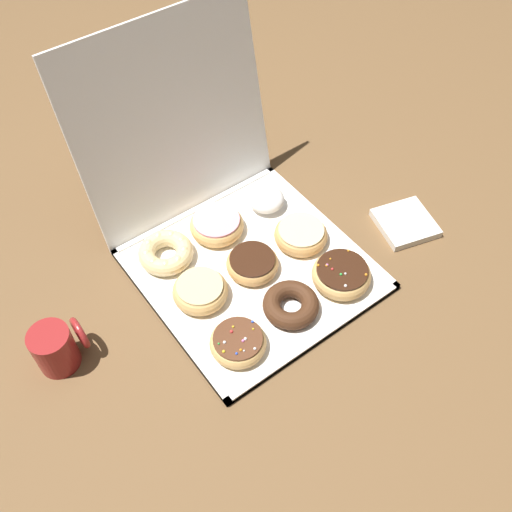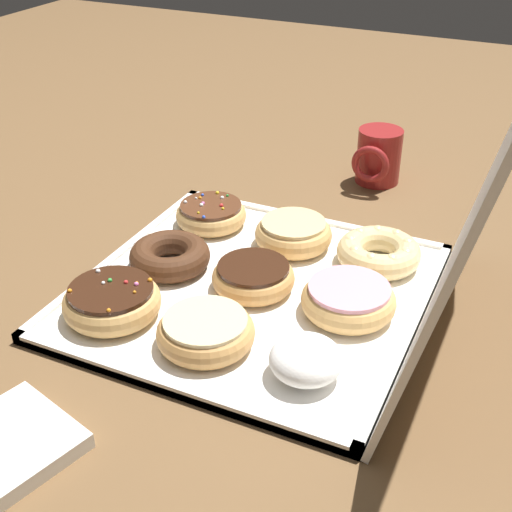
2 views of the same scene
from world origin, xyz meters
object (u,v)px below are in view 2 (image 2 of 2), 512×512
Objects in this scene: powdered_filled_donut_8 at (306,359)px; napkin_stack at (8,445)px; sprinkle_donut_2 at (112,301)px; glazed_ring_donut_5 at (204,331)px; chocolate_frosted_donut_4 at (255,277)px; sprinkle_donut_0 at (211,214)px; coffee_mug at (378,156)px; pink_frosted_donut_7 at (348,301)px; glazed_ring_donut_3 at (293,233)px; donut_box at (253,291)px; cruller_donut_6 at (379,252)px; chocolate_cake_ring_donut_1 at (170,256)px.

powdered_filled_donut_8 is 0.69× the size of napkin_stack.
sprinkle_donut_2 is 0.13m from glazed_ring_donut_5.
powdered_filled_donut_8 is at bearing 42.87° from chocolate_frosted_donut_4.
coffee_mug reaches higher than sprinkle_donut_0.
sprinkle_donut_2 is at bearing -64.77° from pink_frosted_donut_7.
sprinkle_donut_0 reaches higher than napkin_stack.
napkin_stack is (0.22, -0.23, -0.02)m from powdered_filled_donut_8.
powdered_filled_donut_8 is at bearing -2.11° from pink_frosted_donut_7.
coffee_mug is (-0.54, 0.18, 0.02)m from sprinkle_donut_2.
sprinkle_donut_2 is 0.29m from glazed_ring_donut_3.
glazed_ring_donut_5 reaches higher than donut_box.
sprinkle_donut_0 reaches higher than chocolate_frosted_donut_4.
sprinkle_donut_2 is 0.26m from powdered_filled_donut_8.
sprinkle_donut_2 is (0.26, 0.00, 0.00)m from sprinkle_donut_0.
glazed_ring_donut_5 is (0.00, 0.13, -0.00)m from sprinkle_donut_2.
pink_frosted_donut_7 is 0.42m from napkin_stack.
sprinkle_donut_0 and cruller_donut_6 have the same top height.
napkin_stack is (0.35, -0.10, -0.02)m from chocolate_frosted_donut_4.
cruller_donut_6 is (-0.00, 0.13, -0.00)m from glazed_ring_donut_3.
donut_box is 3.73× the size of glazed_ring_donut_5.
glazed_ring_donut_5 is 0.99× the size of cruller_donut_6.
glazed_ring_donut_3 is 1.16× the size of coffee_mug.
glazed_ring_donut_3 reaches higher than cruller_donut_6.
glazed_ring_donut_3 is (-0.13, 0.01, 0.03)m from donut_box.
pink_frosted_donut_7 is 1.45× the size of powdered_filled_donut_8.
glazed_ring_donut_3 is at bearing 167.37° from napkin_stack.
glazed_ring_donut_5 is at bearing -5.06° from coffee_mug.
chocolate_frosted_donut_4 is (0.13, -0.00, -0.00)m from glazed_ring_donut_3.
sprinkle_donut_0 is at bearing -134.02° from chocolate_frosted_donut_4.
donut_box is at bearing 133.68° from sprinkle_donut_2.
donut_box is 4.49× the size of coffee_mug.
glazed_ring_donut_3 is 0.96× the size of cruller_donut_6.
donut_box is 0.13m from glazed_ring_donut_3.
coffee_mug reaches higher than chocolate_cake_ring_donut_1.
powdered_filled_donut_8 reaches higher than sprinkle_donut_0.
sprinkle_donut_2 reaches higher than glazed_ring_donut_3.
glazed_ring_donut_3 and pink_frosted_donut_7 have the same top height.
chocolate_frosted_donut_4 is at bearing -91.59° from pink_frosted_donut_7.
napkin_stack is at bearing 8.07° from sprinkle_donut_2.
chocolate_frosted_donut_4 is at bearing 45.98° from sprinkle_donut_0.
donut_box is 3.67× the size of napkin_stack.
pink_frosted_donut_7 is at bearing -0.38° from cruller_donut_6.
powdered_filled_donut_8 is 0.85× the size of coffee_mug.
cruller_donut_6 reaches higher than chocolate_cake_ring_donut_1.
glazed_ring_donut_3 reaches higher than sprinkle_donut_0.
chocolate_frosted_donut_4 is 1.13× the size of coffee_mug.
cruller_donut_6 is at bearing 134.10° from sprinkle_donut_2.
glazed_ring_donut_5 reaches higher than napkin_stack.
pink_frosted_donut_7 is at bearing 133.82° from glazed_ring_donut_5.
glazed_ring_donut_3 is at bearing 133.54° from chocolate_cake_ring_donut_1.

